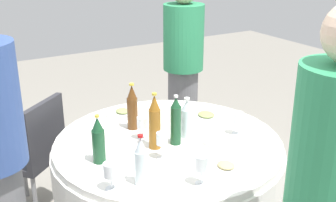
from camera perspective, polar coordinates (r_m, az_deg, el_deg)
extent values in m
cylinder|color=white|center=(2.53, 0.00, -5.62)|extent=(1.33, 1.33, 0.04)
cylinder|color=white|center=(2.59, 0.00, -8.20)|extent=(1.36, 1.36, 0.22)
cylinder|color=#593314|center=(2.64, -4.76, -1.67)|extent=(0.07, 0.07, 0.20)
cone|color=#593314|center=(2.59, -4.85, 1.22)|extent=(0.06, 0.06, 0.08)
cylinder|color=gold|center=(2.57, -4.88, 2.22)|extent=(0.03, 0.03, 0.01)
cylinder|color=silver|center=(2.53, 2.49, -2.96)|extent=(0.07, 0.07, 0.17)
cone|color=silver|center=(2.48, 2.53, -0.48)|extent=(0.06, 0.06, 0.06)
cylinder|color=silver|center=(2.47, 2.54, 0.31)|extent=(0.03, 0.03, 0.01)
cylinder|color=silver|center=(2.06, -3.59, -8.91)|extent=(0.06, 0.06, 0.17)
cone|color=silver|center=(2.00, -3.67, -5.80)|extent=(0.06, 0.06, 0.08)
cylinder|color=red|center=(1.98, -3.70, -4.65)|extent=(0.03, 0.03, 0.01)
cylinder|color=#194728|center=(2.43, 1.04, -3.27)|extent=(0.06, 0.06, 0.23)
cone|color=#194728|center=(2.38, 1.06, -0.15)|extent=(0.06, 0.06, 0.06)
cylinder|color=silver|center=(2.37, 1.07, 0.64)|extent=(0.02, 0.02, 0.01)
cylinder|color=#194728|center=(2.27, -9.21, -5.98)|extent=(0.07, 0.07, 0.18)
cone|color=#194728|center=(2.22, -9.40, -3.02)|extent=(0.06, 0.06, 0.07)
cylinder|color=gold|center=(2.20, -9.46, -1.99)|extent=(0.02, 0.02, 0.01)
cylinder|color=#8C5619|center=(2.38, -1.78, -3.74)|extent=(0.07, 0.07, 0.23)
cone|color=#8C5619|center=(2.32, -1.83, -0.18)|extent=(0.06, 0.06, 0.08)
cylinder|color=gold|center=(2.31, -1.84, 0.94)|extent=(0.03, 0.03, 0.01)
cylinder|color=white|center=(2.32, -0.80, -7.58)|extent=(0.06, 0.06, 0.00)
cylinder|color=white|center=(2.30, -0.81, -6.66)|extent=(0.01, 0.01, 0.08)
cylinder|color=white|center=(2.27, -0.82, -5.02)|extent=(0.06, 0.06, 0.07)
cylinder|color=gold|center=(2.28, -0.81, -5.44)|extent=(0.05, 0.05, 0.03)
cylinder|color=white|center=(2.10, 4.44, -10.94)|extent=(0.06, 0.06, 0.00)
cylinder|color=white|center=(2.08, 4.47, -10.03)|extent=(0.01, 0.01, 0.07)
cylinder|color=white|center=(2.04, 4.53, -8.23)|extent=(0.07, 0.07, 0.08)
cylinder|color=maroon|center=(2.05, 4.51, -8.74)|extent=(0.06, 0.06, 0.03)
cylinder|color=white|center=(2.54, -3.37, -4.99)|extent=(0.06, 0.06, 0.00)
cylinder|color=white|center=(2.52, -3.39, -4.24)|extent=(0.01, 0.01, 0.07)
cylinder|color=white|center=(2.50, -3.42, -2.85)|extent=(0.07, 0.07, 0.06)
cylinder|color=maroon|center=(2.50, -3.41, -3.23)|extent=(0.06, 0.06, 0.03)
cylinder|color=white|center=(2.63, 9.15, -4.31)|extent=(0.06, 0.06, 0.00)
cylinder|color=white|center=(2.61, 9.19, -3.65)|extent=(0.01, 0.01, 0.06)
cylinder|color=white|center=(2.59, 9.27, -2.26)|extent=(0.06, 0.06, 0.07)
cylinder|color=gold|center=(2.59, 9.25, -2.69)|extent=(0.05, 0.05, 0.03)
cylinder|color=white|center=(2.08, -7.50, -11.51)|extent=(0.06, 0.06, 0.00)
cylinder|color=white|center=(2.06, -7.55, -10.69)|extent=(0.01, 0.01, 0.07)
cylinder|color=white|center=(2.02, -7.64, -9.07)|extent=(0.07, 0.07, 0.07)
cylinder|color=maroon|center=(2.03, -7.61, -9.54)|extent=(0.06, 0.06, 0.03)
cylinder|color=white|center=(2.83, 5.10, -2.12)|extent=(0.26, 0.26, 0.02)
ellipsoid|color=#8C9E59|center=(2.82, 5.11, -1.79)|extent=(0.12, 0.10, 0.02)
cylinder|color=white|center=(2.23, 7.71, -8.86)|extent=(0.21, 0.21, 0.02)
ellipsoid|color=tan|center=(2.22, 7.73, -8.45)|extent=(0.10, 0.08, 0.02)
cylinder|color=white|center=(2.89, -6.06, -1.66)|extent=(0.22, 0.22, 0.02)
ellipsoid|color=#8C9E59|center=(2.88, -6.08, -1.32)|extent=(0.10, 0.09, 0.02)
cube|color=silver|center=(2.35, -5.50, -7.33)|extent=(0.11, 0.16, 0.00)
cube|color=white|center=(2.48, 6.97, -5.51)|extent=(0.17, 0.17, 0.02)
cylinder|color=slate|center=(3.80, 1.96, -1.51)|extent=(0.26, 0.26, 0.80)
cylinder|color=#2D8C59|center=(3.60, 2.09, 8.48)|extent=(0.34, 0.34, 0.55)
cube|color=brown|center=(2.86, 20.99, -5.15)|extent=(0.38, 0.19, 0.42)
cylinder|color=gray|center=(3.20, 18.71, -11.03)|extent=(0.03, 0.03, 0.43)
cube|color=#2D2D33|center=(3.10, -18.43, -7.08)|extent=(0.56, 0.56, 0.04)
cube|color=#2D2D33|center=(2.91, -16.05, -4.07)|extent=(0.29, 0.33, 0.42)
cylinder|color=gray|center=(3.43, -18.61, -8.84)|extent=(0.03, 0.03, 0.43)
cylinder|color=gray|center=(3.25, -13.72, -10.03)|extent=(0.03, 0.03, 0.43)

